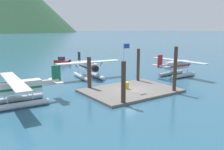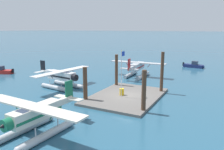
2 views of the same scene
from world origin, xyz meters
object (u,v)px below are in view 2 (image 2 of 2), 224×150
(fuel_drum, at_px, (122,92))
(seaplane_silver_stbd_fwd, at_px, (137,68))
(boat_red_open_north, at_px, (1,71))
(boat_navy_open_se, at_px, (194,65))
(seaplane_cream_port_fwd, at_px, (36,117))
(flagpole, at_px, (122,68))
(seaplane_white_bow_centre, at_px, (62,78))

(fuel_drum, height_order, seaplane_silver_stbd_fwd, seaplane_silver_stbd_fwd)
(boat_red_open_north, distance_m, boat_navy_open_se, 41.30)
(seaplane_cream_port_fwd, relative_size, seaplane_silver_stbd_fwd, 1.00)
(flagpole, xyz_separation_m, seaplane_cream_port_fwd, (-12.19, 2.23, -2.40))
(fuel_drum, relative_size, seaplane_cream_port_fwd, 0.08)
(seaplane_silver_stbd_fwd, height_order, boat_navy_open_se, seaplane_silver_stbd_fwd)
(seaplane_white_bow_centre, xyz_separation_m, boat_navy_open_se, (27.88, -15.13, -1.09))
(fuel_drum, xyz_separation_m, seaplane_silver_stbd_fwd, (12.80, 2.83, 0.84))
(seaplane_cream_port_fwd, xyz_separation_m, seaplane_silver_stbd_fwd, (25.60, 0.86, 0.00))
(flagpole, relative_size, fuel_drum, 6.70)
(seaplane_cream_port_fwd, distance_m, boat_red_open_north, 30.40)
(seaplane_silver_stbd_fwd, distance_m, boat_red_open_north, 26.83)
(fuel_drum, height_order, boat_red_open_north, boat_red_open_north)
(seaplane_cream_port_fwd, bearing_deg, fuel_drum, -8.75)
(seaplane_cream_port_fwd, height_order, seaplane_silver_stbd_fwd, same)
(fuel_drum, bearing_deg, seaplane_silver_stbd_fwd, 12.45)
(fuel_drum, height_order, seaplane_cream_port_fwd, seaplane_cream_port_fwd)
(fuel_drum, height_order, boat_navy_open_se, boat_navy_open_se)
(seaplane_silver_stbd_fwd, bearing_deg, boat_navy_open_se, -28.03)
(flagpole, height_order, fuel_drum, flagpole)
(flagpole, xyz_separation_m, seaplane_silver_stbd_fwd, (13.41, 3.09, -2.40))
(flagpole, relative_size, seaplane_cream_port_fwd, 0.56)
(seaplane_white_bow_centre, bearing_deg, seaplane_silver_stbd_fwd, -29.01)
(boat_navy_open_se, bearing_deg, fuel_drum, 169.41)
(flagpole, xyz_separation_m, fuel_drum, (0.61, 0.26, -3.24))
(seaplane_cream_port_fwd, height_order, boat_navy_open_se, seaplane_cream_port_fwd)
(boat_red_open_north, bearing_deg, seaplane_white_bow_centre, -99.85)
(seaplane_silver_stbd_fwd, relative_size, boat_navy_open_se, 2.14)
(seaplane_silver_stbd_fwd, bearing_deg, seaplane_cream_port_fwd, -178.08)
(flagpole, bearing_deg, boat_navy_open_se, -9.85)
(seaplane_white_bow_centre, distance_m, seaplane_cream_port_fwd, 15.09)
(fuel_drum, relative_size, seaplane_silver_stbd_fwd, 0.08)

